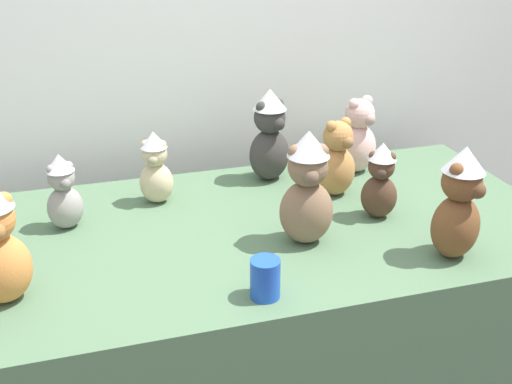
{
  "coord_description": "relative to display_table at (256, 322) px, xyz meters",
  "views": [
    {
      "loc": [
        -0.51,
        -1.48,
        1.7
      ],
      "look_at": [
        0.0,
        0.25,
        0.87
      ],
      "focal_mm": 44.38,
      "sensor_mm": 36.0,
      "label": 1
    }
  ],
  "objects": [
    {
      "name": "teddy_bear_cocoa",
      "position": [
        0.4,
        -0.05,
        0.5
      ],
      "size": [
        0.15,
        0.14,
        0.26
      ],
      "rotation": [
        0.0,
        0.0,
        -0.5
      ],
      "color": "#4C3323",
      "rests_on": "display_table"
    },
    {
      "name": "party_cup_blue",
      "position": [
        -0.09,
        -0.39,
        0.43
      ],
      "size": [
        0.08,
        0.08,
        0.11
      ],
      "primitive_type": "cylinder",
      "color": "blue",
      "rests_on": "display_table"
    },
    {
      "name": "display_table",
      "position": [
        0.0,
        0.0,
        0.0
      ],
      "size": [
        1.97,
        0.99,
        0.75
      ],
      "primitive_type": "cube",
      "color": "#4C6B4C",
      "rests_on": "ground_plane"
    },
    {
      "name": "teddy_bear_charcoal",
      "position": [
        0.16,
        0.35,
        0.54
      ],
      "size": [
        0.19,
        0.18,
        0.35
      ],
      "rotation": [
        0.0,
        0.0,
        0.36
      ],
      "color": "#383533",
      "rests_on": "display_table"
    },
    {
      "name": "teddy_bear_caramel",
      "position": [
        0.34,
        0.16,
        0.5
      ],
      "size": [
        0.18,
        0.16,
        0.28
      ],
      "rotation": [
        0.0,
        0.0,
        0.36
      ],
      "color": "#B27A42",
      "rests_on": "display_table"
    },
    {
      "name": "teddy_bear_mocha",
      "position": [
        0.12,
        -0.14,
        0.55
      ],
      "size": [
        0.19,
        0.17,
        0.36
      ],
      "rotation": [
        0.0,
        0.0,
        -0.2
      ],
      "color": "#7F6047",
      "rests_on": "display_table"
    },
    {
      "name": "teddy_bear_chestnut",
      "position": [
        0.5,
        -0.34,
        0.54
      ],
      "size": [
        0.2,
        0.19,
        0.34
      ],
      "rotation": [
        0.0,
        0.0,
        0.47
      ],
      "color": "brown",
      "rests_on": "display_table"
    },
    {
      "name": "wall_back",
      "position": [
        0.0,
        0.74,
        0.93
      ],
      "size": [
        7.0,
        0.08,
        2.6
      ],
      "primitive_type": "cube",
      "color": "white",
      "rests_on": "ground_plane"
    },
    {
      "name": "teddy_bear_blush",
      "position": [
        0.5,
        0.33,
        0.51
      ],
      "size": [
        0.19,
        0.17,
        0.29
      ],
      "rotation": [
        0.0,
        0.0,
        0.38
      ],
      "color": "beige",
      "rests_on": "display_table"
    },
    {
      "name": "teddy_bear_sand",
      "position": [
        -0.28,
        0.27,
        0.5
      ],
      "size": [
        0.14,
        0.13,
        0.26
      ],
      "rotation": [
        0.0,
        0.0,
        -0.33
      ],
      "color": "#CCB78E",
      "rests_on": "display_table"
    },
    {
      "name": "teddy_bear_ash",
      "position": [
        -0.58,
        0.16,
        0.5
      ],
      "size": [
        0.14,
        0.12,
        0.25
      ],
      "rotation": [
        0.0,
        0.0,
        0.3
      ],
      "color": "gray",
      "rests_on": "display_table"
    }
  ]
}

